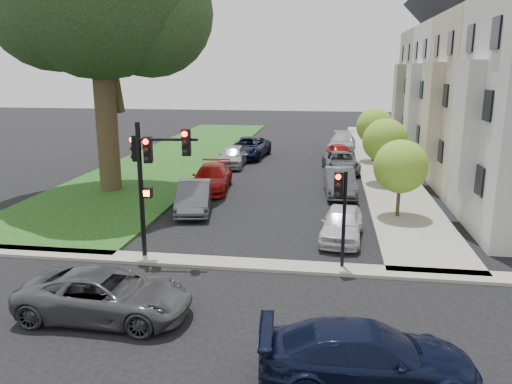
# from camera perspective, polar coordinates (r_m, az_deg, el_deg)

# --- Properties ---
(ground) EXTENTS (140.00, 140.00, 0.00)m
(ground) POSITION_cam_1_polar(r_m,az_deg,el_deg) (16.35, -2.61, -11.04)
(ground) COLOR black
(ground) RESTS_ON ground
(grass_strip) EXTENTS (8.00, 44.00, 0.12)m
(grass_strip) POSITION_cam_1_polar(r_m,az_deg,el_deg) (40.91, -8.63, 4.15)
(grass_strip) COLOR black
(grass_strip) RESTS_ON ground
(sidewalk_right) EXTENTS (3.50, 44.00, 0.12)m
(sidewalk_right) POSITION_cam_1_polar(r_m,az_deg,el_deg) (39.33, 13.94, 3.51)
(sidewalk_right) COLOR gray
(sidewalk_right) RESTS_ON ground
(sidewalk_cross) EXTENTS (60.00, 1.00, 0.12)m
(sidewalk_cross) POSITION_cam_1_polar(r_m,az_deg,el_deg) (18.13, -1.40, -8.24)
(sidewalk_cross) COLOR gray
(sidewalk_cross) RESTS_ON ground
(house_b) EXTENTS (7.70, 7.55, 15.97)m
(house_b) POSITION_cam_1_polar(r_m,az_deg,el_deg) (31.52, 26.74, 12.55)
(house_b) COLOR #9E9A92
(house_b) RESTS_ON ground
(house_c) EXTENTS (7.70, 7.55, 15.97)m
(house_c) POSITION_cam_1_polar(r_m,az_deg,el_deg) (38.74, 23.31, 12.88)
(house_c) COLOR #A19F9A
(house_c) RESTS_ON ground
(house_d) EXTENTS (7.70, 7.55, 15.97)m
(house_d) POSITION_cam_1_polar(r_m,az_deg,el_deg) (46.04, 20.96, 13.09)
(house_d) COLOR gray
(house_d) RESTS_ON ground
(small_tree_a) EXTENTS (2.50, 2.50, 3.75)m
(small_tree_a) POSITION_cam_1_polar(r_m,az_deg,el_deg) (24.04, 16.20, 2.81)
(small_tree_a) COLOR #40301D
(small_tree_a) RESTS_ON ground
(small_tree_b) EXTENTS (2.69, 2.69, 4.04)m
(small_tree_b) POSITION_cam_1_polar(r_m,az_deg,el_deg) (30.98, 14.54, 5.67)
(small_tree_b) COLOR #40301D
(small_tree_b) RESTS_ON ground
(small_tree_c) EXTENTS (2.72, 2.72, 4.08)m
(small_tree_c) POSITION_cam_1_polar(r_m,az_deg,el_deg) (38.46, 13.41, 7.31)
(small_tree_c) COLOR #40301D
(small_tree_c) RESTS_ON ground
(traffic_signal_main) EXTENTS (2.49, 0.65, 5.08)m
(traffic_signal_main) POSITION_cam_1_polar(r_m,az_deg,el_deg) (18.23, -11.94, 2.89)
(traffic_signal_main) COLOR black
(traffic_signal_main) RESTS_ON ground
(traffic_signal_secondary) EXTENTS (0.47, 0.37, 3.53)m
(traffic_signal_secondary) POSITION_cam_1_polar(r_m,az_deg,el_deg) (17.32, 9.71, -1.13)
(traffic_signal_secondary) COLOR black
(traffic_signal_secondary) RESTS_ON ground
(car_cross_near) EXTENTS (4.91, 2.30, 1.36)m
(car_cross_near) POSITION_cam_1_polar(r_m,az_deg,el_deg) (15.03, -16.81, -11.16)
(car_cross_near) COLOR #3F4247
(car_cross_near) RESTS_ON ground
(car_cross_far) EXTENTS (5.01, 2.39, 1.41)m
(car_cross_far) POSITION_cam_1_polar(r_m,az_deg,el_deg) (11.89, 12.65, -17.86)
(car_cross_far) COLOR black
(car_cross_far) RESTS_ON ground
(car_parked_0) EXTENTS (1.98, 4.15, 1.37)m
(car_parked_0) POSITION_cam_1_polar(r_m,az_deg,el_deg) (20.91, 9.78, -3.57)
(car_parked_0) COLOR silver
(car_parked_0) RESTS_ON ground
(car_parked_1) EXTENTS (1.91, 4.64, 1.49)m
(car_parked_1) POSITION_cam_1_polar(r_m,az_deg,el_deg) (28.21, 9.56, 1.14)
(car_parked_1) COLOR #3F4247
(car_parked_1) RESTS_ON ground
(car_parked_2) EXTENTS (2.69, 5.08, 1.36)m
(car_parked_2) POSITION_cam_1_polar(r_m,az_deg,el_deg) (34.65, 9.66, 3.39)
(car_parked_2) COLOR #3F4247
(car_parked_2) RESTS_ON ground
(car_parked_3) EXTENTS (2.26, 4.10, 1.32)m
(car_parked_3) POSITION_cam_1_polar(r_m,az_deg,el_deg) (38.74, 9.53, 4.47)
(car_parked_3) COLOR maroon
(car_parked_3) RESTS_ON ground
(car_parked_4) EXTENTS (2.57, 5.46, 1.54)m
(car_parked_4) POSITION_cam_1_polar(r_m,az_deg,el_deg) (43.49, 9.82, 5.63)
(car_parked_4) COLOR #999BA0
(car_parked_4) RESTS_ON ground
(car_parked_5) EXTENTS (2.41, 4.72, 1.48)m
(car_parked_5) POSITION_cam_1_polar(r_m,az_deg,el_deg) (24.79, -7.09, -0.56)
(car_parked_5) COLOR #3F4247
(car_parked_5) RESTS_ON ground
(car_parked_6) EXTENTS (2.51, 5.23, 1.47)m
(car_parked_6) POSITION_cam_1_polar(r_m,az_deg,el_deg) (29.07, -5.12, 1.63)
(car_parked_6) COLOR maroon
(car_parked_6) RESTS_ON ground
(car_parked_7) EXTENTS (1.97, 4.56, 1.53)m
(car_parked_7) POSITION_cam_1_polar(r_m,az_deg,el_deg) (36.06, -2.74, 4.12)
(car_parked_7) COLOR #999BA0
(car_parked_7) RESTS_ON ground
(car_parked_8) EXTENTS (3.25, 6.04, 1.61)m
(car_parked_8) POSITION_cam_1_polar(r_m,az_deg,el_deg) (39.69, -0.90, 5.10)
(car_parked_8) COLOR black
(car_parked_8) RESTS_ON ground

